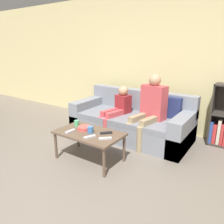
{
  "coord_description": "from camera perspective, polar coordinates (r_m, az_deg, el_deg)",
  "views": [
    {
      "loc": [
        1.95,
        -1.15,
        1.6
      ],
      "look_at": [
        0.08,
        1.59,
        0.6
      ],
      "focal_mm": 35.0,
      "sensor_mm": 36.0,
      "label": 1
    }
  ],
  "objects": [
    {
      "name": "ground_plane",
      "position": [
        2.77,
        -21.74,
        -19.83
      ],
      "size": [
        22.0,
        22.0,
        0.0
      ],
      "primitive_type": "plane",
      "color": "#70665B"
    },
    {
      "name": "wall_back",
      "position": [
        4.47,
        8.55,
        12.76
      ],
      "size": [
        12.0,
        0.06,
        2.6
      ],
      "color": "beige",
      "rests_on": "ground_plane"
    },
    {
      "name": "couch",
      "position": [
        4.03,
        5.11,
        -2.54
      ],
      "size": [
        2.15,
        0.95,
        0.81
      ],
      "color": "gray",
      "rests_on": "ground_plane"
    },
    {
      "name": "coffee_table",
      "position": [
        3.14,
        -6.02,
        -6.04
      ],
      "size": [
        0.96,
        0.56,
        0.43
      ],
      "color": "brown",
      "rests_on": "ground_plane"
    },
    {
      "name": "person_adult",
      "position": [
        3.67,
        10.12,
        1.85
      ],
      "size": [
        0.48,
        0.7,
        1.17
      ],
      "rotation": [
        0.0,
        0.0,
        -0.19
      ],
      "color": "#9E8966",
      "rests_on": "ground_plane"
    },
    {
      "name": "person_child",
      "position": [
        3.95,
        1.44,
        1.01
      ],
      "size": [
        0.37,
        0.68,
        0.92
      ],
      "rotation": [
        0.0,
        0.0,
        -0.21
      ],
      "color": "#C6474C",
      "rests_on": "ground_plane"
    },
    {
      "name": "cup_near",
      "position": [
        3.09,
        -5.65,
        -4.6
      ],
      "size": [
        0.09,
        0.09,
        0.09
      ],
      "color": "#3D70B2",
      "rests_on": "coffee_table"
    },
    {
      "name": "cup_far",
      "position": [
        3.37,
        -9.22,
        -2.94
      ],
      "size": [
        0.07,
        0.07,
        0.09
      ],
      "color": "#4CB77A",
      "rests_on": "coffee_table"
    },
    {
      "name": "tv_remote_0",
      "position": [
        3.17,
        -10.84,
        -4.96
      ],
      "size": [
        0.05,
        0.17,
        0.02
      ],
      "rotation": [
        0.0,
        0.0,
        -0.03
      ],
      "color": "#B7B7BC",
      "rests_on": "coffee_table"
    },
    {
      "name": "tv_remote_1",
      "position": [
        3.07,
        -1.53,
        -5.44
      ],
      "size": [
        0.15,
        0.16,
        0.02
      ],
      "rotation": [
        0.0,
        0.0,
        -0.75
      ],
      "color": "black",
      "rests_on": "coffee_table"
    },
    {
      "name": "tv_remote_2",
      "position": [
        2.95,
        -5.87,
        -6.48
      ],
      "size": [
        0.11,
        0.17,
        0.02
      ],
      "rotation": [
        0.0,
        0.0,
        -0.42
      ],
      "color": "#B7B7BC",
      "rests_on": "coffee_table"
    },
    {
      "name": "tv_remote_3",
      "position": [
        2.89,
        -1.79,
        -6.91
      ],
      "size": [
        0.15,
        0.15,
        0.02
      ],
      "rotation": [
        0.0,
        0.0,
        -0.79
      ],
      "color": "#B7B7BC",
      "rests_on": "coffee_table"
    },
    {
      "name": "snack_bowl",
      "position": [
        3.23,
        -7.24,
        -4.17
      ],
      "size": [
        0.2,
        0.2,
        0.05
      ],
      "color": "#DB4C47",
      "rests_on": "coffee_table"
    }
  ]
}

